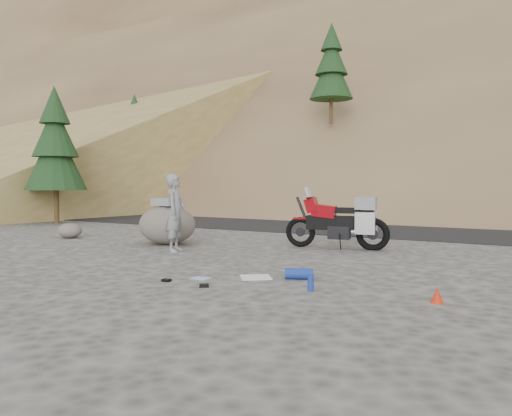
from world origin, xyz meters
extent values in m
plane|color=#474441|center=(0.00, 0.00, 0.00)|extent=(140.00, 140.00, 0.00)
cube|color=black|center=(0.00, 9.00, 0.00)|extent=(120.00, 7.00, 0.05)
cube|color=brown|center=(2.00, 30.00, 8.00)|extent=(110.00, 51.90, 46.72)
cube|color=brown|center=(2.00, 30.00, 8.30)|extent=(110.00, 43.28, 36.46)
cube|color=olive|center=(-30.00, 20.00, 2.00)|extent=(45.29, 46.00, 24.26)
cylinder|color=#3C2915|center=(-4.00, 14.00, 4.90)|extent=(0.17, 0.17, 1.40)
cone|color=black|center=(-4.00, 14.00, 6.44)|extent=(2.00, 2.00, 2.25)
cone|color=black|center=(-4.00, 14.00, 7.29)|extent=(1.50, 1.50, 1.76)
cone|color=black|center=(-4.00, 14.00, 8.15)|extent=(1.00, 1.00, 1.26)
cylinder|color=#3C2915|center=(-18.00, 16.00, 3.57)|extent=(0.15, 0.15, 1.26)
cone|color=black|center=(-18.00, 16.00, 4.96)|extent=(1.80, 1.80, 2.03)
cone|color=black|center=(-18.00, 16.00, 5.72)|extent=(1.35, 1.35, 1.58)
cone|color=black|center=(-18.00, 16.00, 6.49)|extent=(0.90, 0.90, 1.13)
cylinder|color=#3C2915|center=(-11.00, 4.50, 0.77)|extent=(0.18, 0.18, 1.54)
cone|color=black|center=(-11.00, 4.50, 2.47)|extent=(2.20, 2.20, 2.47)
cone|color=black|center=(-11.00, 4.50, 3.41)|extent=(1.65, 1.65, 1.93)
cone|color=black|center=(-11.00, 4.50, 4.35)|extent=(1.10, 1.10, 1.39)
torus|color=black|center=(-0.39, 2.91, 0.36)|extent=(0.72, 0.26, 0.71)
cylinder|color=black|center=(-0.39, 2.91, 0.36)|extent=(0.22, 0.10, 0.22)
torus|color=black|center=(1.25, 3.22, 0.36)|extent=(0.77, 0.28, 0.75)
cylinder|color=black|center=(1.25, 3.22, 0.36)|extent=(0.25, 0.13, 0.24)
cylinder|color=black|center=(-0.30, 2.93, 0.75)|extent=(0.41, 0.14, 0.87)
cylinder|color=black|center=(-0.16, 2.96, 1.16)|extent=(0.17, 0.67, 0.05)
cube|color=black|center=(0.41, 3.06, 0.59)|extent=(1.32, 0.49, 0.32)
cube|color=black|center=(0.51, 3.08, 0.38)|extent=(0.54, 0.41, 0.30)
cube|color=maroon|center=(0.16, 3.02, 0.86)|extent=(0.61, 0.42, 0.33)
cube|color=maroon|center=(-0.12, 2.96, 0.99)|extent=(0.39, 0.42, 0.38)
cube|color=silver|center=(-0.20, 2.95, 1.27)|extent=(0.18, 0.34, 0.27)
cube|color=black|center=(0.67, 3.11, 0.88)|extent=(0.63, 0.34, 0.13)
cube|color=black|center=(1.07, 3.18, 0.84)|extent=(0.41, 0.26, 0.11)
cube|color=silver|center=(1.17, 2.91, 0.62)|extent=(0.45, 0.20, 0.48)
cube|color=silver|center=(1.07, 3.47, 0.62)|extent=(0.45, 0.20, 0.48)
cube|color=gray|center=(1.09, 3.19, 1.06)|extent=(0.51, 0.44, 0.28)
cube|color=maroon|center=(-0.39, 2.91, 0.68)|extent=(0.34, 0.19, 0.04)
cylinder|color=black|center=(0.60, 2.90, 0.19)|extent=(0.07, 0.23, 0.39)
cylinder|color=silver|center=(1.07, 3.03, 0.43)|extent=(0.50, 0.18, 0.14)
imported|color=gray|center=(-2.45, 0.84, 0.00)|extent=(0.60, 0.73, 1.71)
ellipsoid|color=#545048|center=(-3.46, 1.76, 0.48)|extent=(1.80, 1.67, 0.95)
cube|color=gray|center=(-3.46, 1.76, 1.04)|extent=(0.71, 0.58, 0.18)
ellipsoid|color=#545048|center=(-6.63, 1.47, 0.20)|extent=(0.77, 0.71, 0.41)
cube|color=white|center=(0.57, -0.86, 0.01)|extent=(0.63, 0.62, 0.02)
cylinder|color=navy|center=(1.22, -0.62, 0.09)|extent=(0.47, 0.33, 0.18)
cylinder|color=navy|center=(1.73, -1.32, 0.12)|extent=(0.11, 0.11, 0.24)
cone|color=red|center=(3.40, -1.15, 0.10)|extent=(0.17, 0.17, 0.21)
cube|color=black|center=(-0.48, -1.80, 0.02)|extent=(0.14, 0.10, 0.04)
cube|color=black|center=(0.27, -1.85, 0.02)|extent=(0.17, 0.16, 0.05)
cube|color=#95B3E7|center=(-0.15, -1.37, 0.01)|extent=(0.29, 0.21, 0.01)
camera|label=1|loc=(4.53, -7.72, 1.55)|focal=35.00mm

